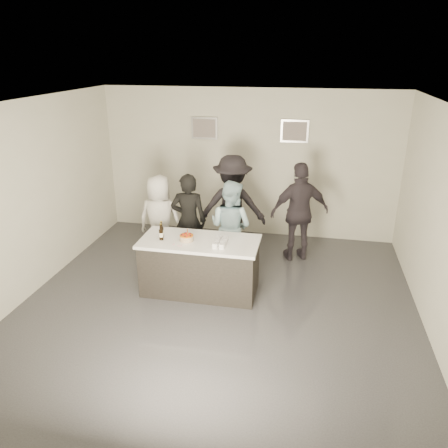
# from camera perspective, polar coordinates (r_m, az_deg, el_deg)

# --- Properties ---
(floor) EXTENTS (6.00, 6.00, 0.00)m
(floor) POSITION_cam_1_polar(r_m,az_deg,el_deg) (6.84, -0.84, -10.52)
(floor) COLOR #3D3D42
(floor) RESTS_ON ground
(ceiling) EXTENTS (6.00, 6.00, 0.00)m
(ceiling) POSITION_cam_1_polar(r_m,az_deg,el_deg) (5.83, -1.01, 15.31)
(ceiling) COLOR white
(wall_back) EXTENTS (6.00, 0.04, 3.00)m
(wall_back) POSITION_cam_1_polar(r_m,az_deg,el_deg) (9.01, 3.18, 7.84)
(wall_back) COLOR beige
(wall_back) RESTS_ON ground
(wall_front) EXTENTS (6.00, 0.04, 3.00)m
(wall_front) POSITION_cam_1_polar(r_m,az_deg,el_deg) (3.63, -11.39, -14.99)
(wall_front) COLOR beige
(wall_front) RESTS_ON ground
(wall_left) EXTENTS (0.04, 6.00, 3.00)m
(wall_left) POSITION_cam_1_polar(r_m,az_deg,el_deg) (7.39, -24.32, 2.82)
(wall_left) COLOR beige
(wall_left) RESTS_ON ground
(wall_right) EXTENTS (0.04, 6.00, 3.00)m
(wall_right) POSITION_cam_1_polar(r_m,az_deg,el_deg) (6.30, 26.82, -0.68)
(wall_right) COLOR beige
(wall_right) RESTS_ON ground
(picture_left) EXTENTS (0.54, 0.04, 0.44)m
(picture_left) POSITION_cam_1_polar(r_m,az_deg,el_deg) (9.01, -2.56, 12.40)
(picture_left) COLOR #B2B2B7
(picture_left) RESTS_ON wall_back
(picture_right) EXTENTS (0.54, 0.04, 0.44)m
(picture_right) POSITION_cam_1_polar(r_m,az_deg,el_deg) (8.75, 9.21, 11.89)
(picture_right) COLOR #B2B2B7
(picture_right) RESTS_ON wall_back
(bar_counter) EXTENTS (1.86, 0.86, 0.90)m
(bar_counter) POSITION_cam_1_polar(r_m,az_deg,el_deg) (7.01, -3.15, -5.50)
(bar_counter) COLOR white
(bar_counter) RESTS_ON ground
(cake) EXTENTS (0.21, 0.21, 0.08)m
(cake) POSITION_cam_1_polar(r_m,az_deg,el_deg) (6.80, -4.91, -1.88)
(cake) COLOR orange
(cake) RESTS_ON bar_counter
(beer_bottle_a) EXTENTS (0.07, 0.07, 0.26)m
(beer_bottle_a) POSITION_cam_1_polar(r_m,az_deg,el_deg) (6.94, -8.16, -0.70)
(beer_bottle_a) COLOR black
(beer_bottle_a) RESTS_ON bar_counter
(beer_bottle_b) EXTENTS (0.07, 0.07, 0.26)m
(beer_bottle_b) POSITION_cam_1_polar(r_m,az_deg,el_deg) (6.84, -8.23, -1.04)
(beer_bottle_b) COLOR black
(beer_bottle_b) RESTS_ON bar_counter
(tumbler_cluster) EXTENTS (0.19, 0.40, 0.08)m
(tumbler_cluster) POSITION_cam_1_polar(r_m,az_deg,el_deg) (6.66, -0.50, -2.32)
(tumbler_cluster) COLOR orange
(tumbler_cluster) RESTS_ON bar_counter
(candles) EXTENTS (0.24, 0.08, 0.01)m
(candles) POSITION_cam_1_polar(r_m,az_deg,el_deg) (6.67, -6.11, -2.75)
(candles) COLOR pink
(candles) RESTS_ON bar_counter
(person_main_black) EXTENTS (0.67, 0.48, 1.72)m
(person_main_black) POSITION_cam_1_polar(r_m,az_deg,el_deg) (7.71, -4.62, 0.40)
(person_main_black) COLOR black
(person_main_black) RESTS_ON ground
(person_main_blue) EXTENTS (0.97, 0.88, 1.64)m
(person_main_blue) POSITION_cam_1_polar(r_m,az_deg,el_deg) (7.54, 0.87, -0.32)
(person_main_blue) COLOR #A3C8D5
(person_main_blue) RESTS_ON ground
(person_guest_left) EXTENTS (0.81, 0.54, 1.64)m
(person_guest_left) POSITION_cam_1_polar(r_m,az_deg,el_deg) (7.92, -8.34, 0.54)
(person_guest_left) COLOR silver
(person_guest_left) RESTS_ON ground
(person_guest_right) EXTENTS (1.17, 0.80, 1.84)m
(person_guest_right) POSITION_cam_1_polar(r_m,az_deg,el_deg) (8.04, 9.86, 1.53)
(person_guest_right) COLOR #312B33
(person_guest_right) RESTS_ON ground
(person_guest_back) EXTENTS (1.31, 0.83, 1.92)m
(person_guest_back) POSITION_cam_1_polar(r_m,az_deg,el_deg) (8.12, 1.09, 2.35)
(person_guest_back) COLOR black
(person_guest_back) RESTS_ON ground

